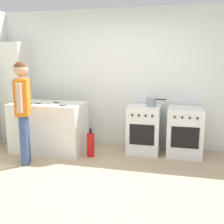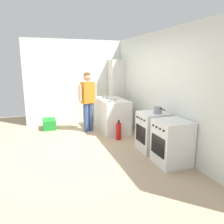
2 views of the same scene
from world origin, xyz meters
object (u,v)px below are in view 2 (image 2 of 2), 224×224
(pot, at_px, (158,110))
(fire_extinguisher, at_px, (119,131))
(knife_paring, at_px, (115,100))
(larder_cabinet, at_px, (116,91))
(knife_chef, at_px, (109,99))
(oven_right, at_px, (172,142))
(knife_bread, at_px, (103,97))
(person, at_px, (88,97))
(oven_left, at_px, (153,131))
(recycling_crate_lower, at_px, (49,124))
(knife_carving, at_px, (107,101))

(pot, bearing_deg, fire_extinguisher, -152.75)
(knife_paring, relative_size, larder_cabinet, 0.10)
(knife_chef, height_order, larder_cabinet, larder_cabinet)
(oven_right, height_order, pot, pot)
(pot, relative_size, knife_bread, 1.03)
(knife_bread, xyz_separation_m, person, (0.26, -0.50, 0.08))
(oven_right, xyz_separation_m, person, (-2.52, -1.04, 0.56))
(oven_left, height_order, larder_cabinet, larder_cabinet)
(knife_paring, bearing_deg, recycling_crate_lower, -117.04)
(oven_left, height_order, knife_bread, knife_bread)
(oven_left, bearing_deg, recycling_crate_lower, -139.25)
(knife_chef, xyz_separation_m, larder_cabinet, (-0.89, 0.55, 0.10))
(knife_paring, distance_m, recycling_crate_lower, 2.09)
(fire_extinguisher, distance_m, larder_cabinet, 2.03)
(recycling_crate_lower, relative_size, larder_cabinet, 0.26)
(knife_chef, relative_size, knife_paring, 1.32)
(oven_left, relative_size, knife_paring, 4.08)
(larder_cabinet, bearing_deg, knife_carving, -30.34)
(person, bearing_deg, pot, 29.20)
(knife_paring, bearing_deg, larder_cabinet, 158.25)
(person, distance_m, recycling_crate_lower, 1.47)
(knife_carving, height_order, person, person)
(knife_paring, height_order, person, person)
(pot, distance_m, knife_bread, 2.24)
(knife_bread, xyz_separation_m, knife_paring, (0.53, 0.19, 0.00))
(oven_left, height_order, recycling_crate_lower, oven_left)
(knife_chef, bearing_deg, knife_bread, -162.93)
(oven_left, xyz_separation_m, oven_right, (0.72, 0.00, 0.00))
(person, height_order, larder_cabinet, larder_cabinet)
(knife_carving, bearing_deg, fire_extinguisher, 15.20)
(pot, xyz_separation_m, larder_cabinet, (-2.76, 0.08, 0.07))
(knife_paring, relative_size, recycling_crate_lower, 0.40)
(knife_bread, height_order, recycling_crate_lower, knife_bread)
(oven_right, bearing_deg, knife_bread, -169.07)
(knife_chef, bearing_deg, knife_carving, -26.59)
(oven_right, distance_m, knife_chef, 2.57)
(oven_left, distance_m, larder_cabinet, 2.71)
(knife_carving, bearing_deg, recycling_crate_lower, -124.61)
(recycling_crate_lower, bearing_deg, pot, 39.85)
(oven_right, relative_size, recycling_crate_lower, 1.63)
(recycling_crate_lower, xyz_separation_m, larder_cabinet, (-0.24, 2.18, 0.86))
(pot, xyz_separation_m, knife_carving, (-1.52, -0.65, -0.02))
(knife_paring, height_order, knife_carving, same)
(pot, distance_m, recycling_crate_lower, 3.38)
(pot, relative_size, knife_chef, 1.30)
(oven_left, relative_size, fire_extinguisher, 1.70)
(oven_right, xyz_separation_m, fire_extinguisher, (-1.59, -0.48, -0.21))
(pot, distance_m, knife_paring, 1.68)
(oven_right, xyz_separation_m, recycling_crate_lower, (-3.13, -2.08, -0.29))
(knife_bread, relative_size, larder_cabinet, 0.17)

